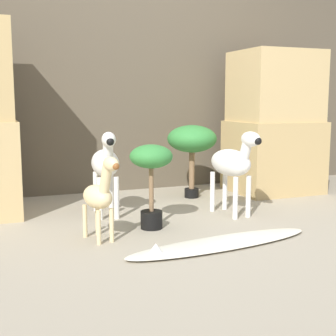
{
  "coord_description": "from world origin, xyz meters",
  "views": [
    {
      "loc": [
        -1.16,
        -2.63,
        0.85
      ],
      "look_at": [
        0.08,
        0.55,
        0.35
      ],
      "focal_mm": 50.0,
      "sensor_mm": 36.0,
      "label": 1
    }
  ],
  "objects_px": {
    "zebra_left": "(106,163)",
    "potted_palm_back": "(151,168)",
    "surfboard": "(220,243)",
    "zebra_right": "(233,163)",
    "potted_palm_front": "(192,141)",
    "giraffe_figurine": "(100,194)"
  },
  "relations": [
    {
      "from": "zebra_left",
      "to": "surfboard",
      "type": "height_order",
      "value": "zebra_left"
    },
    {
      "from": "zebra_right",
      "to": "potted_palm_front",
      "type": "height_order",
      "value": "potted_palm_front"
    },
    {
      "from": "zebra_right",
      "to": "giraffe_figurine",
      "type": "relative_size",
      "value": 1.2
    },
    {
      "from": "zebra_right",
      "to": "surfboard",
      "type": "distance_m",
      "value": 0.86
    },
    {
      "from": "zebra_left",
      "to": "potted_palm_back",
      "type": "height_order",
      "value": "zebra_left"
    },
    {
      "from": "giraffe_figurine",
      "to": "potted_palm_back",
      "type": "bearing_deg",
      "value": 21.47
    },
    {
      "from": "zebra_left",
      "to": "giraffe_figurine",
      "type": "height_order",
      "value": "zebra_left"
    },
    {
      "from": "zebra_right",
      "to": "surfboard",
      "type": "relative_size",
      "value": 0.5
    },
    {
      "from": "giraffe_figurine",
      "to": "potted_palm_front",
      "type": "relative_size",
      "value": 0.83
    },
    {
      "from": "zebra_left",
      "to": "potted_palm_back",
      "type": "relative_size",
      "value": 1.13
    },
    {
      "from": "zebra_left",
      "to": "potted_palm_back",
      "type": "distance_m",
      "value": 0.49
    },
    {
      "from": "zebra_right",
      "to": "potted_palm_back",
      "type": "bearing_deg",
      "value": -169.08
    },
    {
      "from": "potted_palm_front",
      "to": "surfboard",
      "type": "relative_size",
      "value": 0.5
    },
    {
      "from": "potted_palm_back",
      "to": "surfboard",
      "type": "height_order",
      "value": "potted_palm_back"
    },
    {
      "from": "potted_palm_front",
      "to": "surfboard",
      "type": "bearing_deg",
      "value": -107.34
    },
    {
      "from": "zebra_left",
      "to": "zebra_right",
      "type": "bearing_deg",
      "value": -19.98
    },
    {
      "from": "potted_palm_back",
      "to": "zebra_right",
      "type": "bearing_deg",
      "value": 10.92
    },
    {
      "from": "zebra_left",
      "to": "potted_palm_back",
      "type": "xyz_separation_m",
      "value": [
        0.19,
        -0.45,
        0.02
      ]
    },
    {
      "from": "zebra_right",
      "to": "giraffe_figurine",
      "type": "distance_m",
      "value": 1.1
    },
    {
      "from": "surfboard",
      "to": "potted_palm_back",
      "type": "bearing_deg",
      "value": 116.08
    },
    {
      "from": "potted_palm_front",
      "to": "zebra_left",
      "type": "bearing_deg",
      "value": -156.76
    },
    {
      "from": "potted_palm_back",
      "to": "surfboard",
      "type": "relative_size",
      "value": 0.45
    }
  ]
}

